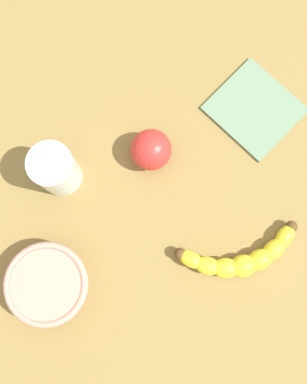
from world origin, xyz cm
name	(u,v)px	position (x,y,z in cm)	size (l,w,h in cm)	color
wooden_tabletop	(153,253)	(0.00, 0.00, 1.50)	(120.00, 120.00, 3.00)	olive
banana	(242,258)	(-14.10, 3.85, 4.82)	(20.83, 7.49, 3.63)	yellow
smoothie_glass	(58,170)	(12.24, -16.11, 7.59)	(7.12, 7.12, 9.84)	silver
ceramic_bowl	(49,284)	(16.98, 1.35, 6.03)	(13.24, 13.24, 5.09)	tan
apple_fruit	(152,150)	(-3.49, -16.53, 6.44)	(6.89, 6.89, 6.89)	red
folded_napkin	(256,109)	(-22.94, -20.76, 3.30)	(13.04, 13.97, 0.60)	slate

